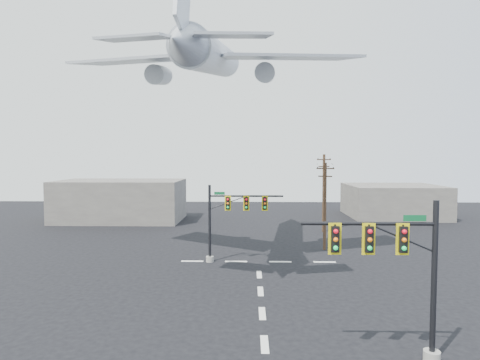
{
  "coord_description": "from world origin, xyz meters",
  "views": [
    {
      "loc": [
        -0.76,
        -23.84,
        9.54
      ],
      "look_at": [
        -1.48,
        5.0,
        7.84
      ],
      "focal_mm": 30.0,
      "sensor_mm": 36.0,
      "label": 1
    }
  ],
  "objects_px": {
    "signal_mast_far": "(228,219)",
    "utility_pole_a": "(325,204)",
    "signal_mast_near": "(401,273)",
    "airliner": "(212,57)",
    "utility_pole_b": "(324,191)"
  },
  "relations": [
    {
      "from": "signal_mast_near",
      "to": "airliner",
      "type": "height_order",
      "value": "airliner"
    },
    {
      "from": "signal_mast_near",
      "to": "signal_mast_far",
      "type": "relative_size",
      "value": 1.08
    },
    {
      "from": "signal_mast_far",
      "to": "utility_pole_a",
      "type": "distance_m",
      "value": 10.83
    },
    {
      "from": "signal_mast_far",
      "to": "utility_pole_b",
      "type": "bearing_deg",
      "value": 52.98
    },
    {
      "from": "signal_mast_far",
      "to": "utility_pole_b",
      "type": "xyz_separation_m",
      "value": [
        11.26,
        14.93,
        1.17
      ]
    },
    {
      "from": "utility_pole_a",
      "to": "signal_mast_far",
      "type": "bearing_deg",
      "value": -132.24
    },
    {
      "from": "utility_pole_a",
      "to": "signal_mast_near",
      "type": "bearing_deg",
      "value": -71.64
    },
    {
      "from": "utility_pole_a",
      "to": "utility_pole_b",
      "type": "relative_size",
      "value": 0.91
    },
    {
      "from": "utility_pole_b",
      "to": "airliner",
      "type": "relative_size",
      "value": 0.35
    },
    {
      "from": "airliner",
      "to": "signal_mast_near",
      "type": "bearing_deg",
      "value": -146.65
    },
    {
      "from": "signal_mast_near",
      "to": "signal_mast_far",
      "type": "xyz_separation_m",
      "value": [
        -8.88,
        17.46,
        -0.28
      ]
    },
    {
      "from": "signal_mast_far",
      "to": "utility_pole_b",
      "type": "height_order",
      "value": "utility_pole_b"
    },
    {
      "from": "signal_mast_near",
      "to": "signal_mast_far",
      "type": "height_order",
      "value": "signal_mast_near"
    },
    {
      "from": "signal_mast_far",
      "to": "utility_pole_b",
      "type": "distance_m",
      "value": 18.74
    },
    {
      "from": "signal_mast_far",
      "to": "airliner",
      "type": "bearing_deg",
      "value": 149.2
    }
  ]
}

